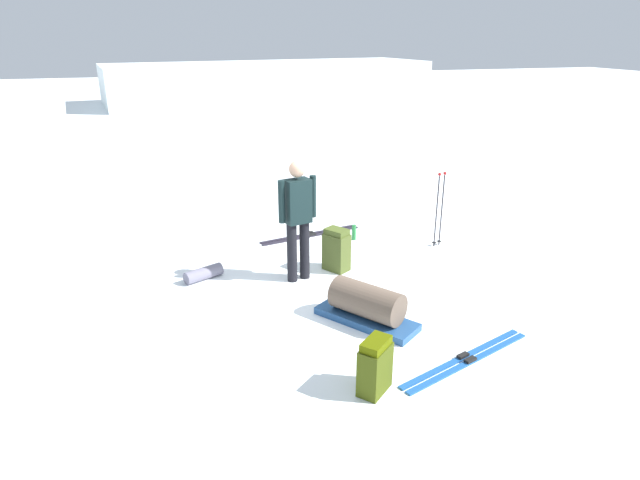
# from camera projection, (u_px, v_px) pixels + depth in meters

# --- Properties ---
(ground_plane) EXTENTS (80.00, 80.00, 0.00)m
(ground_plane) POSITION_uv_depth(u_px,v_px,m) (320.00, 288.00, 7.38)
(ground_plane) COLOR white
(distant_snow_ridge) EXTENTS (16.73, 7.16, 1.84)m
(distant_snow_ridge) POSITION_uv_depth(u_px,v_px,m) (271.00, 81.00, 27.59)
(distant_snow_ridge) COLOR white
(distant_snow_ridge) RESTS_ON ground_plane
(skier_standing) EXTENTS (0.55, 0.30, 1.70)m
(skier_standing) POSITION_uv_depth(u_px,v_px,m) (298.00, 215.00, 7.30)
(skier_standing) COLOR black
(skier_standing) RESTS_ON ground_plane
(ski_pair_near) EXTENTS (1.82, 0.55, 0.05)m
(ski_pair_near) POSITION_uv_depth(u_px,v_px,m) (310.00, 235.00, 9.27)
(ski_pair_near) COLOR #24202C
(ski_pair_near) RESTS_ON ground_plane
(ski_pair_far) EXTENTS (1.80, 0.78, 0.05)m
(ski_pair_far) POSITION_uv_depth(u_px,v_px,m) (466.00, 359.00, 5.74)
(ski_pair_far) COLOR #1D549D
(ski_pair_far) RESTS_ON ground_plane
(backpack_large_dark) EXTENTS (0.40, 0.43, 0.63)m
(backpack_large_dark) POSITION_uv_depth(u_px,v_px,m) (336.00, 250.00, 7.83)
(backpack_large_dark) COLOR #455121
(backpack_large_dark) RESTS_ON ground_plane
(backpack_bright) EXTENTS (0.41, 0.40, 0.57)m
(backpack_bright) POSITION_uv_depth(u_px,v_px,m) (375.00, 366.00, 5.16)
(backpack_bright) COLOR #3E4A0F
(backpack_bright) RESTS_ON ground_plane
(ski_poles_planted_near) EXTENTS (0.18, 0.10, 1.23)m
(ski_poles_planted_near) POSITION_uv_depth(u_px,v_px,m) (440.00, 205.00, 8.60)
(ski_poles_planted_near) COLOR black
(ski_poles_planted_near) RESTS_ON ground_plane
(gear_sled) EXTENTS (1.10, 1.28, 0.49)m
(gear_sled) POSITION_uv_depth(u_px,v_px,m) (367.00, 305.00, 6.42)
(gear_sled) COLOR navy
(gear_sled) RESTS_ON ground_plane
(sleeping_mat_rolled) EXTENTS (0.57, 0.40, 0.18)m
(sleeping_mat_rolled) POSITION_uv_depth(u_px,v_px,m) (204.00, 274.00, 7.60)
(sleeping_mat_rolled) COLOR slate
(sleeping_mat_rolled) RESTS_ON ground_plane
(thermos_bottle) EXTENTS (0.07, 0.07, 0.26)m
(thermos_bottle) POSITION_uv_depth(u_px,v_px,m) (354.00, 232.00, 9.04)
(thermos_bottle) COLOR #257B38
(thermos_bottle) RESTS_ON ground_plane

